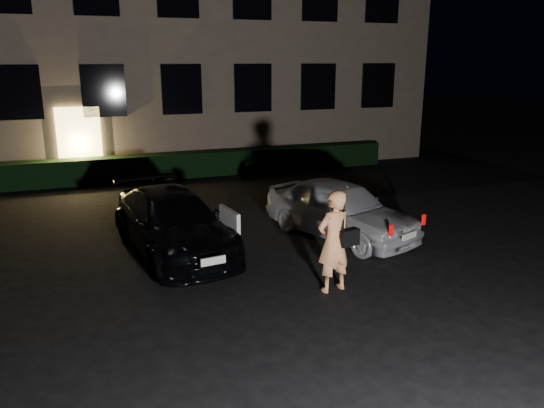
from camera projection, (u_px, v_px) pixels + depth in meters
name	position (u px, v px, depth m)	size (l,w,h in m)	color
ground	(305.00, 298.00, 9.27)	(80.00, 80.00, 0.00)	black
building	(160.00, 8.00, 21.27)	(20.00, 8.11, 12.00)	#756353
hedge	(187.00, 165.00, 18.68)	(15.00, 0.70, 0.85)	black
sedan	(173.00, 222.00, 11.37)	(2.43, 4.67, 1.29)	black
hatch	(340.00, 209.00, 12.31)	(2.87, 4.25, 1.34)	silver
man	(334.00, 241.00, 9.33)	(0.84, 0.58, 1.86)	#FFA365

